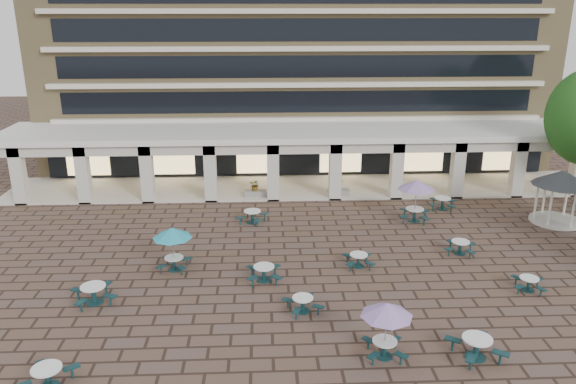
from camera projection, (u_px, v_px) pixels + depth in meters
name	position (u px, v px, depth m)	size (l,w,h in m)	color
ground	(323.00, 284.00, 26.90)	(120.00, 120.00, 0.00)	brown
apartment_building	(294.00, 6.00, 47.03)	(40.00, 15.50, 25.20)	tan
retail_arcade	(302.00, 148.00, 39.97)	(42.00, 6.60, 4.40)	white
picnic_table_0	(47.00, 376.00, 19.48)	(1.99, 1.99, 0.79)	#14383C
picnic_table_1	(303.00, 303.00, 24.35)	(1.85, 1.85, 0.69)	#14383C
picnic_table_2	(477.00, 346.00, 21.12)	(2.17, 2.17, 0.85)	#14383C
picnic_table_3	(529.00, 283.00, 26.16)	(1.74, 1.74, 0.66)	#14383C
picnic_table_4	(172.00, 234.00, 27.70)	(1.98, 1.98, 2.28)	#14383C
picnic_table_5	(94.00, 293.00, 25.05)	(2.29, 2.29, 0.84)	#14383C
picnic_table_6	(387.00, 312.00, 20.72)	(1.98, 1.98, 2.28)	#14383C
picnic_table_7	(460.00, 246.00, 30.04)	(1.96, 1.96, 0.72)	#14383C
picnic_table_8	(252.00, 215.00, 34.33)	(2.12, 2.12, 0.78)	#14383C
picnic_table_9	(264.00, 272.00, 27.08)	(1.76, 1.76, 0.77)	#14383C
picnic_table_10	(359.00, 259.00, 28.56)	(1.54, 1.54, 0.69)	#14383C
picnic_table_11	(417.00, 186.00, 33.99)	(2.31, 2.31, 2.67)	#14383C
picnic_table_13	(442.00, 202.00, 36.61)	(2.08, 2.08, 0.78)	#14383C
gazebo	(561.00, 184.00, 33.84)	(3.50, 3.50, 3.25)	beige
planter_left	(255.00, 190.00, 38.80)	(1.50, 0.88, 1.33)	gray
planter_right	(339.00, 189.00, 39.06)	(1.50, 0.73, 1.29)	gray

